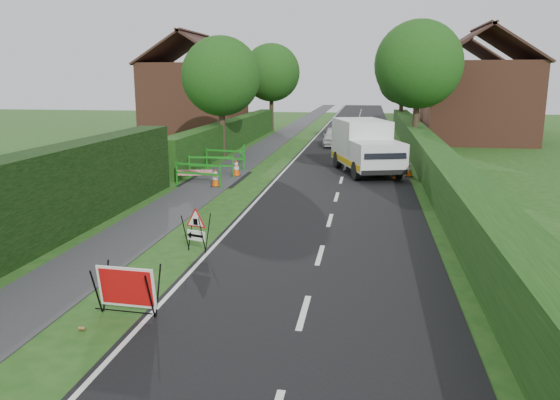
{
  "coord_description": "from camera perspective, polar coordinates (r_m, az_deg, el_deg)",
  "views": [
    {
      "loc": [
        3.6,
        -12.14,
        4.39
      ],
      "look_at": [
        1.3,
        2.1,
        1.16
      ],
      "focal_mm": 35.0,
      "sensor_mm": 36.0,
      "label": 1
    }
  ],
  "objects": [
    {
      "name": "footpath",
      "position": [
        47.81,
        1.23,
        7.36
      ],
      "size": [
        2.0,
        90.0,
        0.02
      ],
      "primitive_type": "cube",
      "color": "#2D2D30",
      "rests_on": "ground"
    },
    {
      "name": "house_east_b",
      "position": [
        54.81,
        18.32,
        10.44
      ],
      "size": [
        7.5,
        7.4,
        7.88
      ],
      "color": "brown",
      "rests_on": "ground"
    },
    {
      "name": "triangle_sign",
      "position": [
        14.13,
        -8.88,
        -2.74
      ],
      "size": [
        0.85,
        0.85,
        0.98
      ],
      "rotation": [
        0.0,
        0.0,
        -0.31
      ],
      "color": "black",
      "rests_on": "ground"
    },
    {
      "name": "works_van",
      "position": [
        26.03,
        8.9,
        5.65
      ],
      "size": [
        3.57,
        5.73,
        2.45
      ],
      "rotation": [
        0.0,
        0.0,
        0.3
      ],
      "color": "silver",
      "rests_on": "ground"
    },
    {
      "name": "tree_fe",
      "position": [
        50.22,
        12.68,
        12.14
      ],
      "size": [
        4.2,
        4.2,
        6.33
      ],
      "color": "#2D2116",
      "rests_on": "ground"
    },
    {
      "name": "tree_ne",
      "position": [
        34.27,
        14.28,
        13.56
      ],
      "size": [
        5.2,
        5.2,
        7.79
      ],
      "color": "#2D2116",
      "rests_on": "ground"
    },
    {
      "name": "ped_barrier_2",
      "position": [
        26.93,
        -5.77,
        4.53
      ],
      "size": [
        2.09,
        0.71,
        1.0
      ],
      "rotation": [
        0.0,
        0.0,
        -0.18
      ],
      "color": "#178119",
      "rests_on": "ground"
    },
    {
      "name": "tree_nw",
      "position": [
        31.24,
        -6.18,
        12.72
      ],
      "size": [
        4.4,
        4.4,
        6.7
      ],
      "color": "#2D2116",
      "rests_on": "ground"
    },
    {
      "name": "redwhite_plank",
      "position": [
        23.64,
        -8.84,
        1.77
      ],
      "size": [
        1.49,
        0.26,
        0.25
      ],
      "primitive_type": "cube",
      "rotation": [
        0.0,
        0.0,
        0.15
      ],
      "color": "red",
      "rests_on": "ground"
    },
    {
      "name": "traffic_cone_2",
      "position": [
        27.76,
        11.22,
        4.1
      ],
      "size": [
        0.38,
        0.38,
        0.79
      ],
      "color": "black",
      "rests_on": "ground"
    },
    {
      "name": "hedge_west_near",
      "position": [
        15.52,
        -25.08,
        -5.05
      ],
      "size": [
        1.1,
        18.0,
        2.5
      ],
      "primitive_type": "cube",
      "color": "black",
      "rests_on": "ground"
    },
    {
      "name": "hedge_west_far",
      "position": [
        35.48,
        -4.93,
        5.47
      ],
      "size": [
        1.0,
        24.0,
        1.8
      ],
      "primitive_type": "cube",
      "color": "#14380F",
      "rests_on": "ground"
    },
    {
      "name": "ped_barrier_3",
      "position": [
        27.97,
        -3.92,
        4.87
      ],
      "size": [
        0.62,
        2.09,
        1.0
      ],
      "rotation": [
        0.0,
        0.0,
        1.71
      ],
      "color": "#178119",
      "rests_on": "ground"
    },
    {
      "name": "red_rect_sign",
      "position": [
        10.72,
        -15.74,
        -8.85
      ],
      "size": [
        1.17,
        0.75,
        0.96
      ],
      "rotation": [
        0.0,
        0.0,
        -0.06
      ],
      "color": "black",
      "rests_on": "ground"
    },
    {
      "name": "traffic_cone_1",
      "position": [
        25.51,
        13.34,
        3.27
      ],
      "size": [
        0.38,
        0.38,
        0.79
      ],
      "color": "black",
      "rests_on": "ground"
    },
    {
      "name": "road_surface",
      "position": [
        47.36,
        7.88,
        7.2
      ],
      "size": [
        6.0,
        90.0,
        0.02
      ],
      "primitive_type": "cube",
      "color": "black",
      "rests_on": "ground"
    },
    {
      "name": "hedge_east",
      "position": [
        28.63,
        14.92,
        3.38
      ],
      "size": [
        1.2,
        50.0,
        1.5
      ],
      "primitive_type": "cube",
      "color": "#14380F",
      "rests_on": "ground"
    },
    {
      "name": "traffic_cone_3",
      "position": [
        22.67,
        -6.77,
        2.37
      ],
      "size": [
        0.38,
        0.38,
        0.79
      ],
      "color": "black",
      "rests_on": "ground"
    },
    {
      "name": "hatchback_car",
      "position": [
        36.41,
        5.75,
        6.63
      ],
      "size": [
        1.61,
        3.74,
        1.26
      ],
      "primitive_type": "imported",
      "rotation": [
        0.0,
        0.0,
        0.03
      ],
      "color": "silver",
      "rests_on": "ground"
    },
    {
      "name": "ped_barrier_1",
      "position": [
        24.71,
        -7.2,
        3.77
      ],
      "size": [
        2.08,
        0.5,
        1.0
      ],
      "rotation": [
        0.0,
        0.0,
        0.08
      ],
      "color": "#178119",
      "rests_on": "ground"
    },
    {
      "name": "litter_can",
      "position": [
        10.58,
        -19.96,
        -12.7
      ],
      "size": [
        0.12,
        0.07,
        0.07
      ],
      "primitive_type": "cylinder",
      "rotation": [
        0.0,
        1.57,
        0.0
      ],
      "color": "#BF7F4C",
      "rests_on": "ground"
    },
    {
      "name": "house_west",
      "position": [
        44.31,
        -8.84,
        10.55
      ],
      "size": [
        7.5,
        7.4,
        7.88
      ],
      "color": "brown",
      "rests_on": "ground"
    },
    {
      "name": "traffic_cone_0",
      "position": [
        24.67,
        12.06,
        3.02
      ],
      "size": [
        0.38,
        0.38,
        0.79
      ],
      "color": "black",
      "rests_on": "ground"
    },
    {
      "name": "house_east_a",
      "position": [
        40.85,
        19.92,
        9.79
      ],
      "size": [
        7.5,
        7.4,
        7.88
      ],
      "color": "brown",
      "rests_on": "ground"
    },
    {
      "name": "ped_barrier_0",
      "position": [
        22.7,
        -8.57,
        2.95
      ],
      "size": [
        2.09,
        0.71,
        1.0
      ],
      "rotation": [
        0.0,
        0.0,
        -0.18
      ],
      "color": "#178119",
      "rests_on": "ground"
    },
    {
      "name": "tree_fw",
      "position": [
        46.87,
        -0.91,
        13.16
      ],
      "size": [
        4.8,
        4.8,
        7.24
      ],
      "color": "#2D2116",
      "rests_on": "ground"
    },
    {
      "name": "traffic_cone_4",
      "position": [
        25.05,
        -4.6,
        3.4
      ],
      "size": [
        0.38,
        0.38,
        0.79
      ],
      "color": "black",
      "rests_on": "ground"
    },
    {
      "name": "ground",
      "position": [
        13.41,
        -6.96,
        -6.6
      ],
      "size": [
        120.0,
        120.0,
        0.0
      ],
      "primitive_type": "plane",
      "color": "#1B4914",
      "rests_on": "ground"
    }
  ]
}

